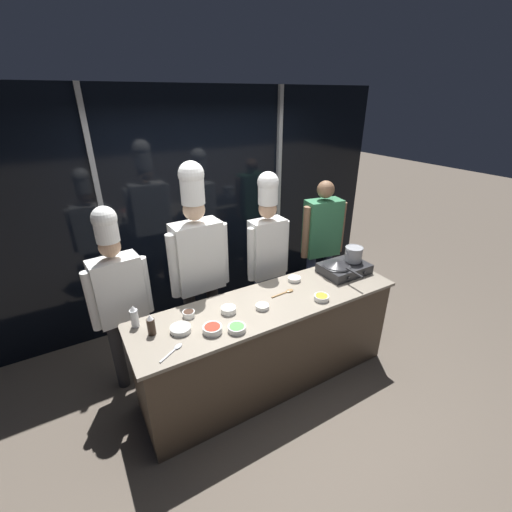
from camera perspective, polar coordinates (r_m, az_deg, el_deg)
ground_plane at (r=3.66m, az=2.10°, el=-19.70°), size 24.00×24.00×0.00m
window_wall_back at (r=4.18m, az=-9.22°, el=7.75°), size 5.10×0.09×2.70m
demo_counter at (r=3.36m, az=2.22°, el=-14.16°), size 2.49×0.68×0.91m
portable_stove at (r=3.65m, az=14.48°, el=-1.97°), size 0.48×0.36×0.11m
frying_pan at (r=3.54m, az=13.37°, el=-1.30°), size 0.29×0.49×0.04m
stock_pot at (r=3.67m, az=15.96°, el=0.36°), size 0.21×0.18×0.15m
squeeze_bottle_clear at (r=2.90m, az=-19.63°, el=-9.48°), size 0.06×0.06×0.19m
squeeze_bottle_soy at (r=2.78m, az=-17.09°, el=-10.95°), size 0.06×0.06×0.18m
prep_bowl_scallions at (r=2.73m, az=-3.21°, el=-11.88°), size 0.15×0.15×0.05m
prep_bowl_carrots at (r=3.15m, az=10.86°, el=-6.76°), size 0.14×0.14×0.05m
prep_bowl_bean_sprouts at (r=2.78m, az=-12.46°, el=-11.75°), size 0.16×0.16×0.05m
prep_bowl_soy_glaze at (r=2.94m, az=-11.16°, el=-9.37°), size 0.11×0.11×0.05m
prep_bowl_noodles at (r=2.94m, az=-4.61°, el=-8.86°), size 0.13×0.13×0.05m
prep_bowl_chili_flakes at (r=2.73m, az=-7.28°, el=-11.94°), size 0.16×0.16×0.06m
prep_bowl_shrimp at (r=3.42m, az=6.40°, el=-3.78°), size 0.13×0.13×0.04m
prep_bowl_ginger at (r=2.98m, az=1.06°, el=-8.38°), size 0.12×0.12×0.04m
serving_spoon_slotted at (r=2.63m, az=-13.34°, el=-14.85°), size 0.21×0.14×0.02m
serving_spoon_solid at (r=3.23m, az=5.16°, el=-5.96°), size 0.25×0.05×0.02m
chef_head at (r=3.24m, az=-21.96°, el=-5.26°), size 0.54×0.26×1.80m
chef_sous at (r=3.31m, az=-9.68°, el=0.13°), size 0.61×0.26×2.08m
chef_line at (r=3.62m, az=1.88°, el=1.87°), size 0.50×0.21×1.92m
person_guest at (r=4.16m, az=10.88°, el=3.11°), size 0.55×0.28×1.72m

